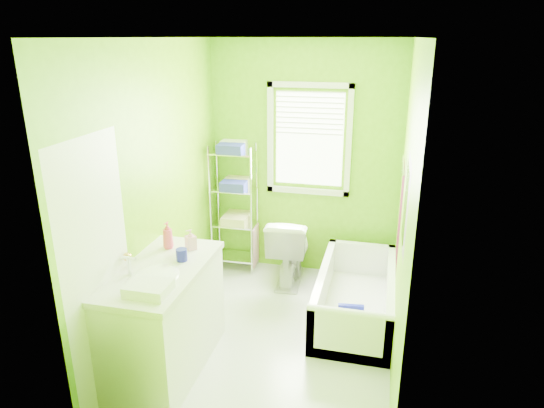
% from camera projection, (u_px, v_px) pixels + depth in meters
% --- Properties ---
extents(ground, '(2.90, 2.90, 0.00)m').
position_uv_depth(ground, '(273.00, 336.00, 4.45)').
color(ground, silver).
rests_on(ground, ground).
extents(room_envelope, '(2.14, 2.94, 2.62)m').
position_uv_depth(room_envelope, '(274.00, 174.00, 3.94)').
color(room_envelope, '#6AAD08').
rests_on(room_envelope, ground).
extents(window, '(0.92, 0.05, 1.22)m').
position_uv_depth(window, '(309.00, 134.00, 5.22)').
color(window, white).
rests_on(window, ground).
extents(door, '(0.09, 0.80, 2.00)m').
position_uv_depth(door, '(99.00, 276.00, 3.44)').
color(door, white).
rests_on(door, ground).
extents(right_wall_decor, '(0.04, 1.48, 1.17)m').
position_uv_depth(right_wall_decor, '(402.00, 211.00, 3.77)').
color(right_wall_decor, '#480819').
rests_on(right_wall_decor, ground).
extents(bathtub, '(0.71, 1.53, 0.50)m').
position_uv_depth(bathtub, '(355.00, 303.00, 4.71)').
color(bathtub, white).
rests_on(bathtub, ground).
extents(toilet, '(0.48, 0.79, 0.78)m').
position_uv_depth(toilet, '(289.00, 249.00, 5.35)').
color(toilet, white).
rests_on(toilet, ground).
extents(vanity, '(0.62, 1.21, 1.14)m').
position_uv_depth(vanity, '(164.00, 316.00, 3.89)').
color(vanity, white).
rests_on(vanity, ground).
extents(wire_shelf_unit, '(0.52, 0.41, 1.51)m').
position_uv_depth(wire_shelf_unit, '(236.00, 194.00, 5.49)').
color(wire_shelf_unit, silver).
rests_on(wire_shelf_unit, ground).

